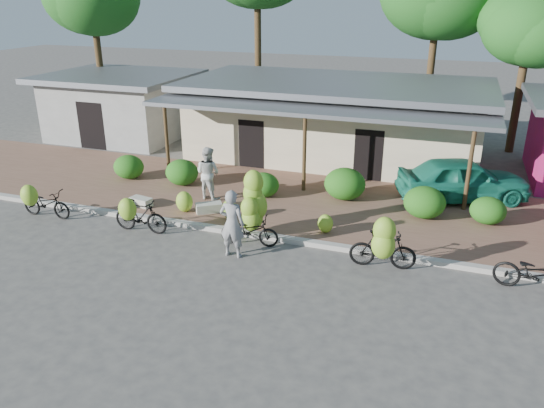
{
  "coord_description": "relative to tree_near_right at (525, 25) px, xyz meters",
  "views": [
    {
      "loc": [
        4.96,
        -11.56,
        6.94
      ],
      "look_at": [
        0.25,
        1.88,
        1.2
      ],
      "focal_mm": 35.0,
      "sensor_mm": 36.0,
      "label": 1
    }
  ],
  "objects": [
    {
      "name": "hedge_4",
      "position": [
        -2.95,
        -9.67,
        -4.93
      ],
      "size": [
        1.33,
        1.2,
        1.04
      ],
      "primitive_type": "ellipsoid",
      "color": "#255A14",
      "rests_on": "sidewalk"
    },
    {
      "name": "teal_van",
      "position": [
        -1.84,
        -7.61,
        -4.69
      ],
      "size": [
        4.79,
        3.34,
        1.52
      ],
      "primitive_type": "imported",
      "rotation": [
        0.0,
        0.0,
        1.96
      ],
      "color": "#1C7F64",
      "rests_on": "sidewalk"
    },
    {
      "name": "sack_far",
      "position": [
        -12.13,
        -11.81,
        -5.31
      ],
      "size": [
        0.81,
        0.51,
        0.28
      ],
      "primitive_type": "cube",
      "rotation": [
        0.0,
        0.0,
        -0.18
      ],
      "color": "beige",
      "rests_on": "sidewalk"
    },
    {
      "name": "curb",
      "position": [
        -7.31,
        -12.61,
        -5.49
      ],
      "size": [
        60.0,
        0.25,
        0.15
      ],
      "primitive_type": "cube",
      "color": "#A8A399",
      "rests_on": "ground"
    },
    {
      "name": "loose_banana_a",
      "position": [
        -10.46,
        -11.8,
        -5.09
      ],
      "size": [
        0.57,
        0.48,
        0.71
      ],
      "primitive_type": "ellipsoid",
      "color": "#9FB92E",
      "rests_on": "sidewalk"
    },
    {
      "name": "bystander",
      "position": [
        -10.24,
        -10.41,
        -4.51
      ],
      "size": [
        1.03,
        0.87,
        1.87
      ],
      "primitive_type": "imported",
      "rotation": [
        0.0,
        0.0,
        2.94
      ],
      "color": "silver",
      "rests_on": "sidewalk"
    },
    {
      "name": "hedge_1",
      "position": [
        -11.8,
        -9.46,
        -4.96
      ],
      "size": [
        1.25,
        1.12,
        0.97
      ],
      "primitive_type": "ellipsoid",
      "color": "#255A14",
      "rests_on": "sidewalk"
    },
    {
      "name": "hedge_3",
      "position": [
        -5.71,
        -8.91,
        -4.89
      ],
      "size": [
        1.44,
        1.3,
        1.12
      ],
      "primitive_type": "ellipsoid",
      "color": "#255A14",
      "rests_on": "sidewalk"
    },
    {
      "name": "loose_banana_b",
      "position": [
        -8.83,
        -11.82,
        -5.13
      ],
      "size": [
        0.51,
        0.43,
        0.63
      ],
      "primitive_type": "ellipsoid",
      "color": "#9FB92E",
      "rests_on": "sidewalk"
    },
    {
      "name": "hedge_2",
      "position": [
        -8.48,
        -9.6,
        -5.01
      ],
      "size": [
        1.11,
        1.0,
        0.87
      ],
      "primitive_type": "ellipsoid",
      "color": "#255A14",
      "rests_on": "sidewalk"
    },
    {
      "name": "shop_main",
      "position": [
        -7.31,
        -3.68,
        -3.85
      ],
      "size": [
        13.0,
        8.5,
        3.35
      ],
      "color": "beige",
      "rests_on": "ground"
    },
    {
      "name": "bike_center",
      "position": [
        -7.65,
        -12.88,
        -4.73
      ],
      "size": [
        1.78,
        1.26,
        2.13
      ],
      "rotation": [
        0.0,
        0.0,
        1.69
      ],
      "color": "black",
      "rests_on": "ground"
    },
    {
      "name": "sidewalk",
      "position": [
        -7.31,
        -9.61,
        -5.51
      ],
      "size": [
        60.0,
        6.0,
        0.12
      ],
      "primitive_type": "cube",
      "color": "brown",
      "rests_on": "ground"
    },
    {
      "name": "bike_right",
      "position": [
        -3.72,
        -13.46,
        -4.84
      ],
      "size": [
        1.82,
        1.25,
        1.73
      ],
      "rotation": [
        0.0,
        0.0,
        1.68
      ],
      "color": "black",
      "rests_on": "ground"
    },
    {
      "name": "sack_near",
      "position": [
        -9.7,
        -11.55,
        -5.3
      ],
      "size": [
        0.93,
        0.81,
        0.3
      ],
      "primitive_type": "cube",
      "rotation": [
        0.0,
        0.0,
        0.6
      ],
      "color": "beige",
      "rests_on": "sidewalk"
    },
    {
      "name": "vendor",
      "position": [
        -7.8,
        -13.97,
        -4.58
      ],
      "size": [
        0.72,
        0.47,
        1.98
      ],
      "primitive_type": "imported",
      "rotation": [
        0.0,
        0.0,
        3.14
      ],
      "color": "gray",
      "rests_on": "ground"
    },
    {
      "name": "shop_grey",
      "position": [
        -18.31,
        -3.62,
        -3.95
      ],
      "size": [
        7.0,
        6.0,
        3.15
      ],
      "color": "#9A9A95",
      "rests_on": "ground"
    },
    {
      "name": "ground",
      "position": [
        -7.31,
        -14.61,
        -5.57
      ],
      "size": [
        100.0,
        100.0,
        0.0
      ],
      "primitive_type": "plane",
      "color": "#4A4744",
      "rests_on": "ground"
    },
    {
      "name": "tree_near_right",
      "position": [
        0.0,
        0.0,
        0.0
      ],
      "size": [
        4.21,
        4.01,
        7.14
      ],
      "color": "#48351D",
      "rests_on": "ground"
    },
    {
      "name": "bike_left",
      "position": [
        -11.1,
        -13.52,
        -4.96
      ],
      "size": [
        1.78,
        1.16,
        1.35
      ],
      "rotation": [
        0.0,
        0.0,
        1.6
      ],
      "color": "black",
      "rests_on": "ground"
    },
    {
      "name": "hedge_0",
      "position": [
        -14.11,
        -9.49,
        -4.99
      ],
      "size": [
        1.19,
        1.07,
        0.93
      ],
      "primitive_type": "ellipsoid",
      "color": "#255A14",
      "rests_on": "sidewalk"
    },
    {
      "name": "loose_banana_c",
      "position": [
        -5.66,
        -11.85,
        -5.16
      ],
      "size": [
        0.47,
        0.4,
        0.59
      ],
      "primitive_type": "ellipsoid",
      "color": "#9FB92E",
      "rests_on": "sidewalk"
    },
    {
      "name": "bike_far_left",
      "position": [
        -14.66,
        -13.52,
        -5.02
      ],
      "size": [
        1.8,
        1.21,
        1.34
      ],
      "rotation": [
        0.0,
        0.0,
        1.58
      ],
      "color": "black",
      "rests_on": "ground"
    },
    {
      "name": "bike_far_right",
      "position": [
        -0.01,
        -13.32,
        -5.05
      ],
      "size": [
        2.08,
        1.09,
        1.04
      ],
      "rotation": [
        0.0,
        0.0,
        1.36
      ],
      "color": "black",
      "rests_on": "ground"
    },
    {
      "name": "hedge_5",
      "position": [
        -1.02,
        -9.5,
        -5.02
      ],
      "size": [
        1.11,
        1.0,
        0.86
      ],
      "primitive_type": "ellipsoid",
      "color": "#255A14",
      "rests_on": "sidewalk"
    }
  ]
}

